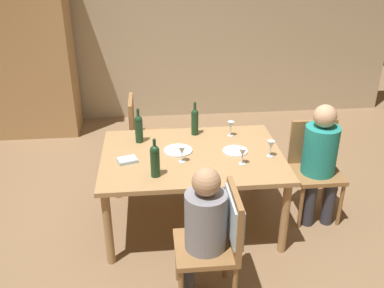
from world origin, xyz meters
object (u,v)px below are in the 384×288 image
object	(u,v)px
wine_glass_near_left	(271,145)
dinner_plate_guest_left	(178,150)
chair_near	(223,232)
person_man_bearded	(321,156)
wine_glass_centre	(182,151)
wine_glass_near_right	(243,153)
wine_bottle_dark_red	(139,128)
chair_right_end	(314,162)
person_woman_host	(202,227)
wine_bottle_short_olive	(195,121)
dinner_plate_host	(235,151)
wine_glass_far	(231,126)
armoire_cabinet	(28,53)
wine_bottle_tall_green	(155,160)
dining_table	(192,162)
chair_far_left	(143,132)

from	to	relation	value
wine_glass_near_left	dinner_plate_guest_left	bearing A→B (deg)	167.45
chair_near	person_man_bearded	size ratio (longest dim) A/B	0.80
wine_glass_centre	wine_glass_near_right	bearing A→B (deg)	-9.87
wine_bottle_dark_red	wine_glass_near_left	world-z (taller)	wine_bottle_dark_red
chair_right_end	person_woman_host	size ratio (longest dim) A/B	0.83
person_woman_host	wine_glass_centre	bearing A→B (deg)	5.18
wine_bottle_short_olive	dinner_plate_host	size ratio (longest dim) A/B	1.47
chair_near	wine_bottle_short_olive	xyz separation A→B (m)	(-0.05, 1.37, 0.28)
chair_near	dinner_plate_host	bearing A→B (deg)	-15.53
person_man_bearded	wine_bottle_dark_red	bearing A→B (deg)	-11.19
wine_bottle_short_olive	wine_glass_far	xyz separation A→B (m)	(0.34, -0.07, -0.04)
wine_bottle_dark_red	person_woman_host	bearing A→B (deg)	-70.63
person_man_bearded	dinner_plate_host	world-z (taller)	person_man_bearded
chair_near	chair_right_end	xyz separation A→B (m)	(1.06, 1.04, -0.06)
wine_glass_near_right	dinner_plate_guest_left	distance (m)	0.61
armoire_cabinet	chair_right_end	size ratio (longest dim) A/B	2.37
wine_bottle_dark_red	dinner_plate_guest_left	xyz separation A→B (m)	(0.35, -0.23, -0.14)
chair_near	person_woman_host	bearing A→B (deg)	90.00
chair_right_end	wine_bottle_dark_red	bearing A→B (deg)	-7.37
chair_right_end	wine_bottle_short_olive	size ratio (longest dim) A/B	2.77
person_man_bearded	wine_glass_near_left	distance (m)	0.54
chair_right_end	dinner_plate_host	world-z (taller)	chair_right_end
wine_glass_centre	dinner_plate_guest_left	size ratio (longest dim) A/B	0.58
person_man_bearded	wine_bottle_tall_green	world-z (taller)	person_man_bearded
dining_table	person_woman_host	bearing A→B (deg)	-91.54
wine_glass_far	wine_bottle_tall_green	bearing A→B (deg)	-136.59
wine_glass_near_left	wine_glass_near_right	distance (m)	0.30
wine_bottle_short_olive	wine_glass_far	world-z (taller)	wine_bottle_short_olive
wine_glass_near_right	wine_bottle_short_olive	bearing A→B (deg)	117.79
wine_glass_centre	chair_right_end	bearing A→B (deg)	9.75
dining_table	chair_near	distance (m)	0.97
wine_glass_near_right	dinner_plate_guest_left	world-z (taller)	wine_glass_near_right
wine_bottle_short_olive	dinner_plate_guest_left	bearing A→B (deg)	-118.54
dinner_plate_host	chair_right_end	bearing A→B (deg)	5.75
wine_glass_near_left	dinner_plate_guest_left	xyz separation A→B (m)	(-0.80, 0.18, -0.10)
chair_right_end	wine_bottle_short_olive	distance (m)	1.21
wine_glass_near_left	wine_glass_centre	size ratio (longest dim) A/B	1.00
armoire_cabinet	person_woman_host	distance (m)	3.81
person_man_bearded	wine_bottle_short_olive	world-z (taller)	person_man_bearded
armoire_cabinet	dinner_plate_host	world-z (taller)	armoire_cabinet
wine_bottle_tall_green	wine_bottle_dark_red	size ratio (longest dim) A/B	0.98
wine_glass_near_left	wine_glass_far	distance (m)	0.53
dinner_plate_host	wine_bottle_tall_green	bearing A→B (deg)	-153.61
person_man_bearded	chair_right_end	bearing A→B (deg)	-90.00
wine_bottle_tall_green	dinner_plate_host	world-z (taller)	wine_bottle_tall_green
chair_near	person_man_bearded	distance (m)	1.41
armoire_cabinet	person_woman_host	xyz separation A→B (m)	(1.88, -3.28, -0.45)
chair_right_end	chair_far_left	distance (m)	1.85
chair_far_left	wine_bottle_tall_green	size ratio (longest dim) A/B	2.80
wine_glass_near_left	wine_glass_far	size ratio (longest dim) A/B	1.00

